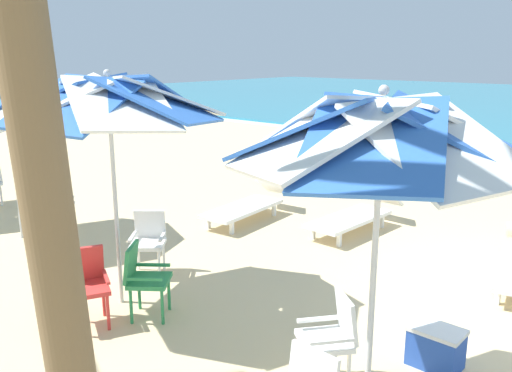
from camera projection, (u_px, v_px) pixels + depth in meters
beach_umbrella_0 at (381, 134)px, 3.94m from camera, size 2.35×2.35×2.73m
plastic_chair_0 at (332, 334)px, 4.80m from camera, size 0.63×0.63×0.87m
beach_umbrella_1 at (109, 101)px, 5.95m from camera, size 2.60×2.60×2.77m
plastic_chair_2 at (143, 276)px, 6.06m from camera, size 0.63×0.63×0.87m
plastic_chair_3 at (149, 238)px, 7.29m from camera, size 0.63×0.63×0.87m
plastic_chair_4 at (87, 282)px, 5.91m from camera, size 0.61×0.59×0.87m
beach_umbrella_2 at (8, 102)px, 8.27m from camera, size 2.45×2.45×2.57m
plastic_chair_5 at (58, 204)px, 8.95m from camera, size 0.63×0.63×0.87m
sun_lounger_2 at (356, 214)px, 9.11m from camera, size 0.71×2.17×0.62m
sun_lounger_3 at (249, 204)px, 9.72m from camera, size 0.84×2.20×0.62m
cooler_box at (436, 347)px, 5.15m from camera, size 0.50×0.34×0.40m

